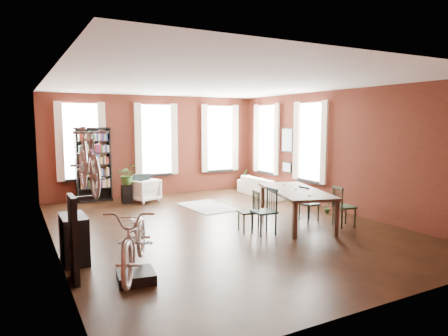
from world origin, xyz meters
TOP-DOWN VIEW (x-y plane):
  - room at (0.25, 0.62)m, footprint 9.00×9.04m
  - dining_table at (1.60, -0.69)m, footprint 1.71×2.58m
  - dining_chair_a at (0.49, -1.03)m, footprint 0.47×0.47m
  - dining_chair_b at (0.31, -0.70)m, footprint 0.47×0.47m
  - dining_chair_c at (2.45, -1.36)m, footprint 0.49×0.49m
  - dining_chair_d at (2.09, -0.58)m, footprint 0.40×0.40m
  - bookshelf at (-2.00, 4.30)m, footprint 1.00×0.32m
  - white_armchair at (-0.69, 3.57)m, footprint 0.91×0.89m
  - cream_sofa at (2.95, 2.60)m, footprint 0.61×2.08m
  - striped_rug at (0.64, 1.98)m, footprint 1.24×1.86m
  - bike_trainer at (-2.60, -2.24)m, footprint 0.61×0.61m
  - bike_wall_rack at (-3.40, -1.80)m, footprint 0.16×0.60m
  - console_table at (-3.28, -0.90)m, footprint 0.40×0.80m
  - plant_stand at (-1.22, 3.61)m, footprint 0.27×0.27m
  - plant_by_sofa at (3.11, 4.18)m, footprint 0.50×0.76m
  - plant_small at (3.01, -0.21)m, footprint 0.36×0.51m
  - bicycle_floor at (-2.59, -2.23)m, footprint 1.03×1.20m
  - bicycle_hung at (-3.15, -1.80)m, footprint 0.47×1.00m
  - plant_on_stand at (-1.19, 3.57)m, footprint 0.59×0.65m

SIDE VIEW (x-z plane):
  - striped_rug at x=0.64m, z-range 0.00..0.01m
  - bike_trainer at x=-2.60m, z-range 0.00..0.16m
  - plant_small at x=3.01m, z-range 0.00..0.16m
  - plant_by_sofa at x=3.11m, z-range 0.00..0.32m
  - plant_stand at x=-1.22m, z-range 0.00..0.54m
  - white_armchair at x=-0.69m, z-range 0.00..0.75m
  - console_table at x=-3.28m, z-range 0.00..0.80m
  - dining_table at x=1.60m, z-range 0.00..0.81m
  - cream_sofa at x=2.95m, z-range 0.00..0.81m
  - dining_chair_d at x=2.09m, z-range 0.00..0.85m
  - dining_chair_b at x=0.31m, z-range 0.00..0.88m
  - dining_chair_c at x=2.45m, z-range 0.00..0.92m
  - dining_chair_a at x=0.49m, z-range 0.00..0.97m
  - bike_wall_rack at x=-3.40m, z-range 0.00..1.30m
  - plant_on_stand at x=-1.19m, z-range 0.54..1.02m
  - bookshelf at x=-2.00m, z-range 0.00..2.20m
  - bicycle_floor at x=-2.59m, z-range 0.16..2.09m
  - bicycle_hung at x=-3.15m, z-range 1.30..2.96m
  - room at x=0.25m, z-range 0.53..3.75m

